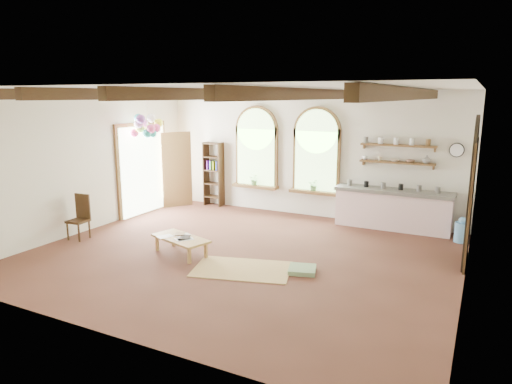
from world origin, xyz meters
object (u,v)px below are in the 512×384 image
Objects in this scene: coffee_table at (181,239)px; side_chair at (79,226)px; kitchen_counter at (393,209)px; balloon_cluster at (146,126)px.

coffee_table is 2.58m from side_chair.
balloon_cluster reaches higher than kitchen_counter.
kitchen_counter is 2.01× the size of coffee_table.
kitchen_counter is 5.03m from coffee_table.
side_chair is at bearing -96.75° from balloon_cluster.
coffee_table is at bearing 3.98° from side_chair.
side_chair is (-5.95, -3.90, -0.19)m from kitchen_counter.
kitchen_counter is at bearing 33.23° from side_chair.
balloon_cluster is at bearing 140.75° from coffee_table.
balloon_cluster is at bearing 83.25° from side_chair.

